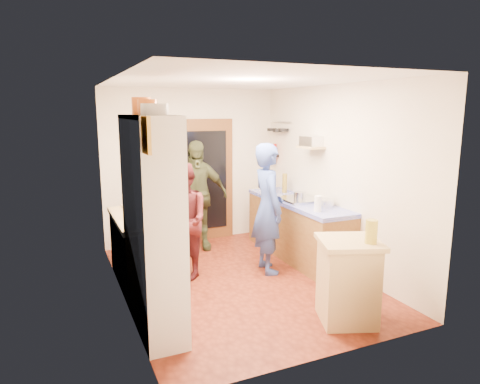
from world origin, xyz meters
TOP-DOWN VIEW (x-y plane):
  - floor at (0.00, 0.00)m, footprint 3.00×4.00m
  - ceiling at (0.00, 0.00)m, footprint 3.00×4.00m
  - wall_back at (0.00, 2.01)m, footprint 3.00×0.02m
  - wall_front at (0.00, -2.01)m, footprint 3.00×0.02m
  - wall_left at (-1.51, 0.00)m, footprint 0.02×4.00m
  - wall_right at (1.51, 0.00)m, footprint 0.02×4.00m
  - door_frame at (0.25, 1.97)m, footprint 0.95×0.06m
  - door_glass at (0.25, 1.94)m, footprint 0.70×0.02m
  - hutch_body at (-1.30, -0.80)m, footprint 0.40×1.20m
  - hutch_top_shelf at (-1.30, -0.80)m, footprint 0.40×1.14m
  - plate_stack at (-1.30, -1.09)m, footprint 0.25×0.25m
  - orange_pot_a at (-1.30, -0.78)m, footprint 0.18×0.18m
  - orange_pot_b at (-1.30, -0.49)m, footprint 0.19×0.19m
  - left_counter_base at (-1.20, 0.45)m, footprint 0.60×1.40m
  - left_counter_top at (-1.20, 0.45)m, footprint 0.64×1.44m
  - toaster at (-1.15, 0.05)m, footprint 0.25×0.17m
  - kettle at (-1.25, 0.35)m, footprint 0.19×0.19m
  - orange_bowl at (-1.12, 0.66)m, footprint 0.27×0.27m
  - chopping_board at (-1.18, 1.07)m, footprint 0.30×0.23m
  - right_counter_base at (1.20, 0.50)m, footprint 0.60×2.20m
  - right_counter_top at (1.20, 0.50)m, footprint 0.62×2.22m
  - hob at (1.20, 0.45)m, footprint 0.55×0.58m
  - pot_on_hob at (1.15, 0.37)m, footprint 0.18×0.18m
  - bottle_a at (1.05, 1.07)m, footprint 0.08×0.08m
  - bottle_b at (1.18, 1.24)m, footprint 0.09×0.09m
  - bottle_c at (1.31, 1.11)m, footprint 0.10×0.10m
  - paper_towel at (1.05, -0.25)m, footprint 0.12×0.12m
  - mixing_bowl at (1.30, -0.04)m, footprint 0.30×0.30m
  - island_base at (0.61, -1.50)m, footprint 0.71×0.71m
  - island_top at (0.61, -1.50)m, footprint 0.80×0.80m
  - cutting_board at (0.58, -1.43)m, footprint 0.43×0.39m
  - oil_jar at (0.74, -1.67)m, footprint 0.16×0.16m
  - pan_rail at (1.46, 1.52)m, footprint 0.02×0.65m
  - pan_hang_a at (1.40, 1.35)m, footprint 0.18×0.18m
  - pan_hang_b at (1.40, 1.55)m, footprint 0.16×0.16m
  - pan_hang_c at (1.40, 1.75)m, footprint 0.17×0.17m
  - wall_shelf at (1.37, 0.45)m, footprint 0.26×0.42m
  - radio at (1.37, 0.45)m, footprint 0.25×0.32m
  - ext_bracket at (1.47, 1.70)m, footprint 0.06×0.10m
  - fire_extinguisher at (1.41, 1.70)m, footprint 0.11×0.11m
  - picture_frame at (-1.48, -1.55)m, footprint 0.03×0.25m
  - person_hob at (0.54, 0.13)m, footprint 0.51×0.71m
  - person_left at (-0.61, 0.46)m, footprint 0.73×0.87m
  - person_back at (-0.09, 1.50)m, footprint 1.09×0.57m

SIDE VIEW (x-z plane):
  - floor at x=0.00m, z-range -0.02..0.00m
  - right_counter_base at x=1.20m, z-range 0.00..0.84m
  - left_counter_base at x=-1.20m, z-range 0.00..0.85m
  - island_base at x=0.61m, z-range 0.00..0.86m
  - person_left at x=-0.61m, z-range 0.00..1.57m
  - right_counter_top at x=1.20m, z-range 0.84..0.90m
  - left_counter_top at x=-1.20m, z-range 0.85..0.90m
  - island_top at x=0.61m, z-range 0.86..0.91m
  - person_back at x=-0.09m, z-range 0.00..1.78m
  - cutting_board at x=0.58m, z-range 0.89..0.91m
  - person_hob at x=0.54m, z-range 0.00..1.81m
  - chopping_board at x=-1.18m, z-range 0.90..0.92m
  - hob at x=1.20m, z-range 0.90..0.94m
  - orange_bowl at x=-1.12m, z-range 0.90..1.00m
  - mixing_bowl at x=1.30m, z-range 0.90..1.01m
  - toaster at x=-1.15m, z-range 0.90..1.08m
  - kettle at x=-1.25m, z-range 0.90..1.09m
  - pot_on_hob at x=1.15m, z-range 0.94..1.05m
  - paper_towel at x=1.05m, z-range 0.90..1.12m
  - oil_jar at x=0.74m, z-range 0.91..1.16m
  - door_frame at x=0.25m, z-range 0.00..2.10m
  - door_glass at x=0.25m, z-range 0.20..1.90m
  - bottle_b at x=1.18m, z-range 0.90..1.20m
  - bottle_a at x=1.05m, z-range 0.90..1.21m
  - bottle_c at x=1.31m, z-range 0.90..1.22m
  - hutch_body at x=-1.30m, z-range 0.00..2.20m
  - wall_back at x=0.00m, z-range 0.00..2.60m
  - wall_front at x=0.00m, z-range 0.00..2.60m
  - wall_left at x=-1.51m, z-range 0.00..2.60m
  - wall_right at x=1.51m, z-range 0.00..2.60m
  - ext_bracket at x=1.47m, z-range 1.43..1.47m
  - fire_extinguisher at x=1.41m, z-range 1.34..1.66m
  - wall_shelf at x=1.37m, z-range 1.69..1.71m
  - radio at x=1.37m, z-range 1.72..1.86m
  - pan_hang_b at x=1.40m, z-range 1.88..1.92m
  - pan_hang_c at x=1.40m, z-range 1.89..1.93m
  - pan_hang_a at x=1.40m, z-range 1.90..1.94m
  - pan_rail at x=1.46m, z-range 2.04..2.06m
  - picture_frame at x=-1.48m, z-range 1.90..2.20m
  - hutch_top_shelf at x=-1.30m, z-range 2.16..2.20m
  - plate_stack at x=-1.30m, z-range 2.20..2.30m
  - orange_pot_a at x=-1.30m, z-range 2.20..2.35m
  - orange_pot_b at x=-1.30m, z-range 2.20..2.37m
  - ceiling at x=0.00m, z-range 2.60..2.62m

